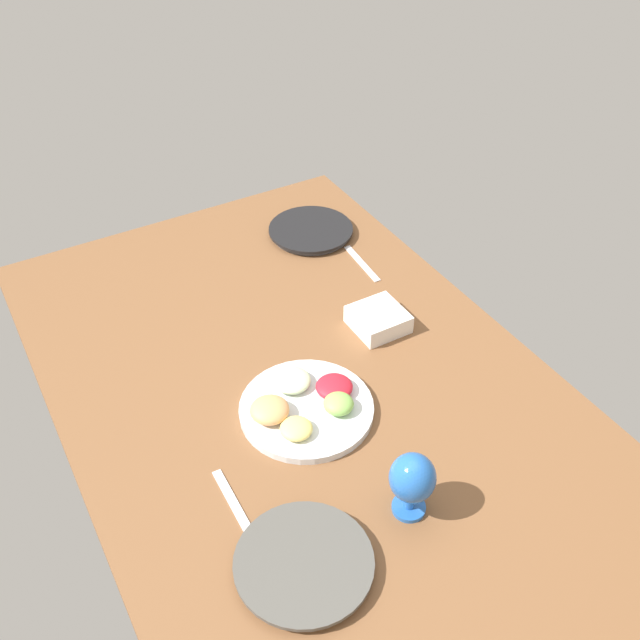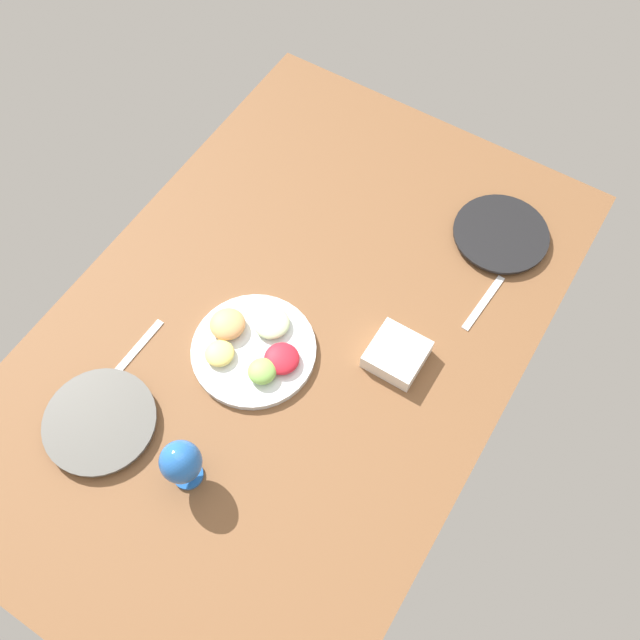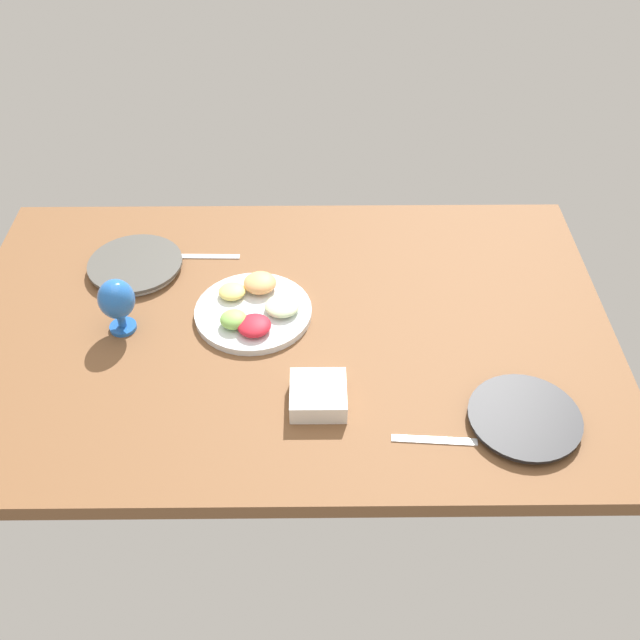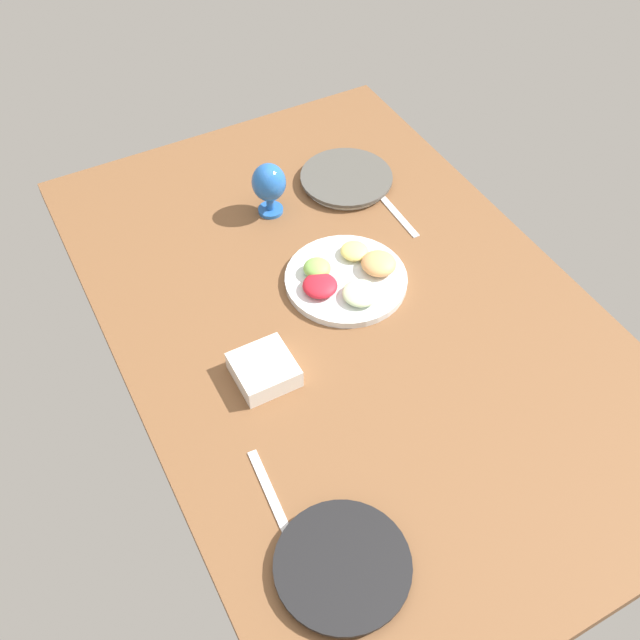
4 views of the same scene
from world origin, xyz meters
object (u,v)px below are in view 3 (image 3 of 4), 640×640
at_px(fruit_platter, 254,309).
at_px(square_bowl_white, 318,395).
at_px(dinner_plate_right, 524,419).
at_px(dinner_plate_left, 136,265).
at_px(hurricane_glass_blue, 117,301).

distance_m(fruit_platter, square_bowl_white, 0.33).
bearing_deg(dinner_plate_right, fruit_platter, 149.63).
relative_size(dinner_plate_left, hurricane_glass_blue, 1.71).
bearing_deg(dinner_plate_left, square_bowl_white, -44.49).
bearing_deg(square_bowl_white, hurricane_glass_blue, 152.89).
xyz_separation_m(fruit_platter, hurricane_glass_blue, (-0.32, -0.05, 0.07)).
xyz_separation_m(hurricane_glass_blue, square_bowl_white, (0.47, -0.24, -0.06)).
distance_m(dinner_plate_left, dinner_plate_right, 1.07).
bearing_deg(dinner_plate_left, fruit_platter, -29.35).
distance_m(dinner_plate_right, square_bowl_white, 0.45).
distance_m(fruit_platter, hurricane_glass_blue, 0.33).
bearing_deg(hurricane_glass_blue, dinner_plate_left, 92.30).
bearing_deg(fruit_platter, dinner_plate_right, -30.37).
relative_size(dinner_plate_left, dinner_plate_right, 1.03).
height_order(hurricane_glass_blue, square_bowl_white, hurricane_glass_blue).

